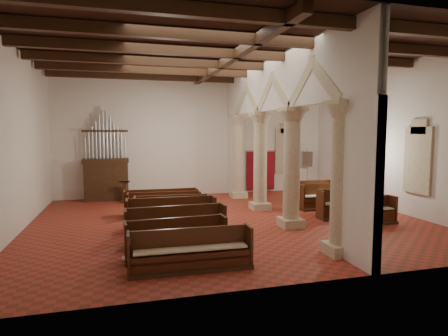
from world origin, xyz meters
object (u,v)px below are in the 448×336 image
at_px(nave_pew_0, 191,257).
at_px(lectern, 125,193).
at_px(pipe_organ, 106,172).
at_px(processional_banner, 307,177).
at_px(aisle_pew_0, 372,215).

bearing_deg(nave_pew_0, lectern, 100.09).
height_order(pipe_organ, lectern, pipe_organ).
distance_m(pipe_organ, nave_pew_0, 10.39).
bearing_deg(processional_banner, pipe_organ, -157.53).
bearing_deg(lectern, processional_banner, 19.78).
xyz_separation_m(pipe_organ, nave_pew_0, (2.27, -10.09, -1.05)).
xyz_separation_m(pipe_organ, aisle_pew_0, (9.29, -7.33, -1.04)).
relative_size(lectern, aisle_pew_0, 0.62).
bearing_deg(nave_pew_0, aisle_pew_0, 22.61).
xyz_separation_m(pipe_organ, processional_banner, (10.58, -0.01, -0.58)).
relative_size(pipe_organ, processional_banner, 1.87).
bearing_deg(processional_banner, lectern, -152.19).
height_order(lectern, nave_pew_0, lectern).
xyz_separation_m(pipe_organ, lectern, (0.84, -0.91, -0.92)).
relative_size(pipe_organ, aisle_pew_0, 2.50).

